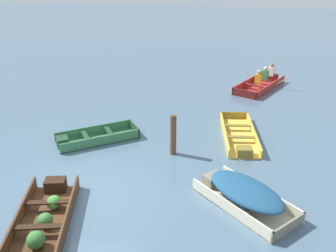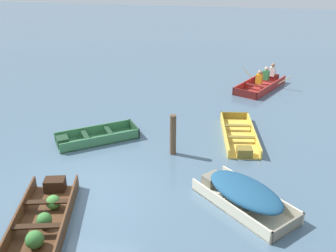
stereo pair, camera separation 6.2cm
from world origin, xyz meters
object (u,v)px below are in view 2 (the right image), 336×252
Objects in this scene: dinghy_dark_varnish_foreground at (44,217)px; rowboat_red_with_crew at (262,83)px; skiff_cream_near_moored at (244,193)px; skiff_yellow_far_moored at (239,136)px; skiff_green_mid_moored at (94,137)px; mooring_post at (173,135)px.

rowboat_red_with_crew reaches higher than dinghy_dark_varnish_foreground.
skiff_cream_near_moored is 3.71m from skiff_yellow_far_moored.
skiff_yellow_far_moored is (-0.16, 3.70, -0.25)m from skiff_cream_near_moored.
skiff_cream_near_moored is 5.58m from skiff_green_mid_moored.
dinghy_dark_varnish_foreground is 0.99× the size of skiff_yellow_far_moored.
rowboat_red_with_crew is 7.76m from mooring_post.
skiff_yellow_far_moored is 5.81m from rowboat_red_with_crew.
rowboat_red_with_crew reaches higher than skiff_green_mid_moored.
skiff_green_mid_moored is 0.85× the size of skiff_yellow_far_moored.
rowboat_red_with_crew is (0.79, 9.44, -0.15)m from skiff_cream_near_moored.
mooring_post is at bearing -144.58° from skiff_yellow_far_moored.
mooring_post is at bearing -8.01° from skiff_green_mid_moored.
skiff_cream_near_moored reaches higher than skiff_green_mid_moored.
mooring_post is (-2.17, 2.27, 0.30)m from skiff_cream_near_moored.
rowboat_red_with_crew reaches higher than skiff_cream_near_moored.
mooring_post is (-2.96, -7.17, 0.45)m from rowboat_red_with_crew.
dinghy_dark_varnish_foreground is 4.48m from mooring_post.
mooring_post reaches higher than skiff_yellow_far_moored.
skiff_cream_near_moored reaches higher than skiff_yellow_far_moored.
skiff_green_mid_moored is at bearing 95.64° from dinghy_dark_varnish_foreground.
mooring_post reaches higher than skiff_cream_near_moored.
mooring_post is (-2.01, -1.43, 0.55)m from skiff_yellow_far_moored.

